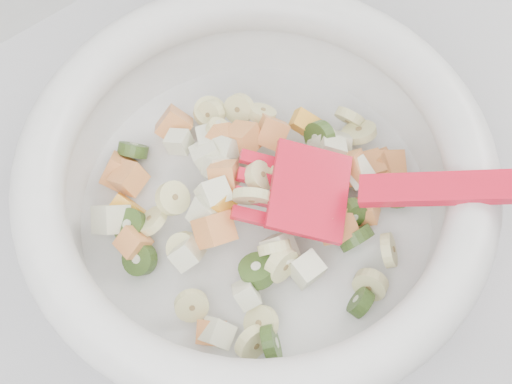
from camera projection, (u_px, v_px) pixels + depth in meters
mixing_bowl at (257, 188)px, 0.58m from camera, size 0.39×0.39×0.14m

